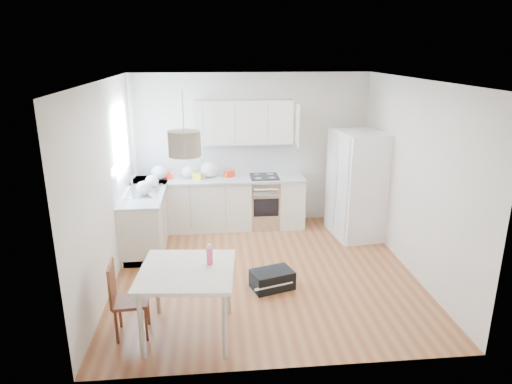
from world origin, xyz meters
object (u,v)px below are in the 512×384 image
gym_bag (272,279)px  dining_table (187,277)px  refrigerator (359,185)px  dining_chair (131,299)px

gym_bag → dining_table: bearing=-156.4°
gym_bag → refrigerator: bearing=27.4°
dining_table → refrigerator: bearing=48.8°
dining_chair → gym_bag: 1.93m
refrigerator → gym_bag: 2.50m
dining_chair → gym_bag: bearing=23.6°
refrigerator → gym_bag: size_ratio=3.32×
refrigerator → dining_chair: (-3.37, -2.56, -0.46)m
dining_table → gym_bag: (1.06, 0.93, -0.59)m
dining_table → gym_bag: 1.53m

